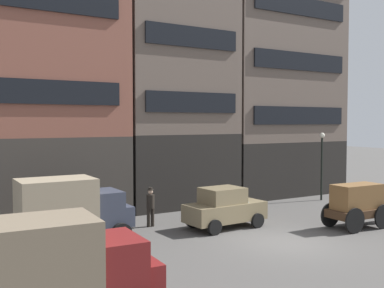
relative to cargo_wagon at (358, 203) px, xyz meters
The scene contains 10 objects.
ground_plane 4.71m from the cargo_wagon, behind, with size 120.00×120.00×0.00m, color #4C4947.
building_far_left 17.02m from the cargo_wagon, 140.04° to the left, with size 9.88×6.43×12.86m.
building_center_left 12.91m from the cargo_wagon, 112.18° to the left, with size 7.13×6.43×15.01m.
building_center_right 12.49m from the cargo_wagon, 70.86° to the left, with size 9.24×6.43×14.08m.
cargo_wagon is the anchor object (origin of this frame).
delivery_truck_near 12.46m from the cargo_wagon, 162.38° to the left, with size 4.36×2.14×2.62m.
delivery_truck_far 14.60m from the cargo_wagon, 166.84° to the right, with size 4.42×2.29×2.62m.
sedan_dark 6.00m from the cargo_wagon, 149.10° to the left, with size 3.77×2.01×1.83m.
pedestrian_officer 9.36m from the cargo_wagon, 147.77° to the left, with size 0.41×0.41×1.79m.
streetlamp_curbside 7.46m from the cargo_wagon, 55.67° to the left, with size 0.32×0.32×4.12m.
Camera 1 is at (-12.27, -13.27, 4.78)m, focal length 42.62 mm.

